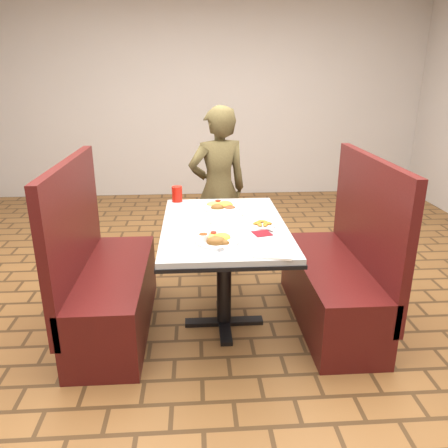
{
  "coord_description": "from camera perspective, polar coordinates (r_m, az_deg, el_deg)",
  "views": [
    {
      "loc": [
        -0.18,
        -2.69,
        1.69
      ],
      "look_at": [
        0.0,
        0.0,
        0.75
      ],
      "focal_mm": 35.0,
      "sensor_mm": 36.0,
      "label": 1
    }
  ],
  "objects": [
    {
      "name": "lettuce_shreds",
      "position": [
        2.91,
        0.71,
        0.43
      ],
      "size": [
        0.28,
        0.32,
        0.0
      ],
      "primitive_type": null,
      "color": "#91B749",
      "rests_on": "dining_table"
    },
    {
      "name": "plantain_plate",
      "position": [
        2.83,
        5.01,
        -0.02
      ],
      "size": [
        0.18,
        0.18,
        0.03
      ],
      "rotation": [
        0.0,
        0.0,
        0.22
      ],
      "color": "white",
      "rests_on": "dining_table"
    },
    {
      "name": "near_dinner_plate",
      "position": [
        2.54,
        -0.99,
        -1.8
      ],
      "size": [
        0.26,
        0.26,
        0.08
      ],
      "rotation": [
        0.0,
        0.0,
        -0.03
      ],
      "color": "white",
      "rests_on": "dining_table"
    },
    {
      "name": "spoon_utensil",
      "position": [
        2.76,
        5.56,
        -0.68
      ],
      "size": [
        0.08,
        0.11,
        0.0
      ],
      "primitive_type": "cube",
      "rotation": [
        0.0,
        0.0,
        0.58
      ],
      "color": "#BBBBC0",
      "rests_on": "dining_table"
    },
    {
      "name": "paper_napkin",
      "position": [
        2.4,
        6.37,
        -3.79
      ],
      "size": [
        0.24,
        0.2,
        0.01
      ],
      "primitive_type": "cube",
      "rotation": [
        0.0,
        0.0,
        -0.21
      ],
      "color": "white",
      "rests_on": "dining_table"
    },
    {
      "name": "red_tumbler",
      "position": [
        3.36,
        -6.15,
        3.92
      ],
      "size": [
        0.08,
        0.08,
        0.12
      ],
      "primitive_type": "cylinder",
      "color": "red",
      "rests_on": "dining_table"
    },
    {
      "name": "fork_utensil",
      "position": [
        2.49,
        -0.48,
        -2.68
      ],
      "size": [
        0.03,
        0.16,
        0.0
      ],
      "primitive_type": "cube",
      "rotation": [
        0.0,
        0.0,
        0.13
      ],
      "color": "silver",
      "rests_on": "dining_table"
    },
    {
      "name": "dining_table",
      "position": [
        2.89,
        0.0,
        -1.8
      ],
      "size": [
        0.81,
        1.21,
        0.75
      ],
      "color": "#ACAFB1",
      "rests_on": "ground"
    },
    {
      "name": "room",
      "position": [
        2.7,
        0.0,
        23.96
      ],
      "size": [
        7.0,
        7.04,
        2.82
      ],
      "color": "brown",
      "rests_on": "ground"
    },
    {
      "name": "booth_bench_left",
      "position": [
        3.08,
        -15.15,
        -7.75
      ],
      "size": [
        0.47,
        1.2,
        1.17
      ],
      "color": "#4F1412",
      "rests_on": "ground"
    },
    {
      "name": "far_dinner_plate",
      "position": [
        3.18,
        -0.35,
        2.53
      ],
      "size": [
        0.28,
        0.28,
        0.07
      ],
      "rotation": [
        0.0,
        0.0,
        0.08
      ],
      "color": "white",
      "rests_on": "dining_table"
    },
    {
      "name": "knife_utensil",
      "position": [
        2.47,
        -1.31,
        -2.9
      ],
      "size": [
        0.07,
        0.14,
        0.0
      ],
      "primitive_type": "cube",
      "rotation": [
        0.0,
        0.0,
        0.45
      ],
      "color": "silver",
      "rests_on": "dining_table"
    },
    {
      "name": "booth_bench_right",
      "position": [
        3.17,
        14.67,
        -6.88
      ],
      "size": [
        0.47,
        1.2,
        1.17
      ],
      "color": "#4F1412",
      "rests_on": "ground"
    },
    {
      "name": "maroon_napkin",
      "position": [
        2.69,
        5.0,
        -1.23
      ],
      "size": [
        0.13,
        0.13,
        0.0
      ],
      "primitive_type": "cube",
      "rotation": [
        0.0,
        0.0,
        0.26
      ],
      "color": "#610E15",
      "rests_on": "dining_table"
    },
    {
      "name": "diner_person",
      "position": [
        3.8,
        -0.76,
        4.45
      ],
      "size": [
        0.6,
        0.48,
        1.44
      ],
      "primitive_type": "imported",
      "rotation": [
        0.0,
        0.0,
        3.43
      ],
      "color": "brown",
      "rests_on": "ground"
    }
  ]
}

